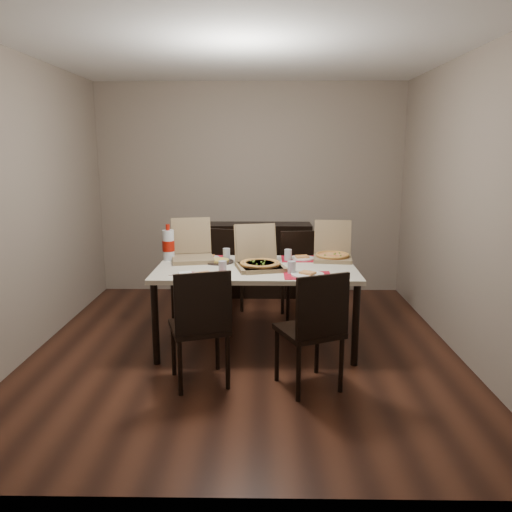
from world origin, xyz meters
The scene contains 20 objects.
ground centered at (0.00, 0.00, -0.01)m, with size 3.80×4.00×0.02m, color #3E1F13.
room_walls centered at (0.00, 0.43, 1.73)m, with size 3.84×4.02×2.62m.
sideboard centered at (0.00, 1.78, 0.45)m, with size 1.50×0.40×0.90m, color black.
dining_table centered at (0.10, 0.11, 0.68)m, with size 1.80×1.00×0.75m.
chair_near_left centered at (-0.30, -0.73, 0.51)m, with size 0.53×0.53×0.93m.
chair_near_right centered at (0.54, -0.79, 0.51)m, with size 0.55×0.55×0.93m.
chair_far_left centered at (-0.28, 1.04, 0.51)m, with size 0.52×0.52×0.93m.
chair_far_right centered at (0.57, 0.92, 0.51)m, with size 0.46×0.46×0.93m.
setting_near_left centered at (-0.31, -0.22, 0.77)m, with size 0.50×0.30×0.11m.
setting_near_right centered at (0.51, -0.19, 0.77)m, with size 0.44×0.30×0.11m.
setting_far_left centered at (-0.34, 0.44, 0.77)m, with size 0.46×0.30×0.11m.
setting_far_right centered at (0.50, 0.43, 0.77)m, with size 0.49×0.30×0.11m.
napkin_loose centered at (0.05, 0.11, 0.76)m, with size 0.12×0.11×0.02m, color white.
pizza_box_center centered at (0.12, 0.05, 0.81)m, with size 0.45×0.48×0.38m.
pizza_box_right centered at (0.84, 0.43, 0.81)m, with size 0.40×0.44×0.36m.
pizza_box_left centered at (-0.52, 0.39, 0.81)m, with size 0.46×0.49×0.39m.
pizza_box_extra centered at (0.14, 0.05, 0.81)m, with size 0.47×0.50×0.38m.
faina_plate centered at (-0.25, 0.29, 0.76)m, with size 0.28×0.28×0.03m.
dip_bowl centered at (0.25, 0.30, 0.76)m, with size 0.11×0.11×0.03m, color white.
soda_bottle centered at (-0.74, 0.38, 0.90)m, with size 0.12×0.12×0.35m.
Camera 1 is at (0.17, -4.29, 1.79)m, focal length 35.00 mm.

